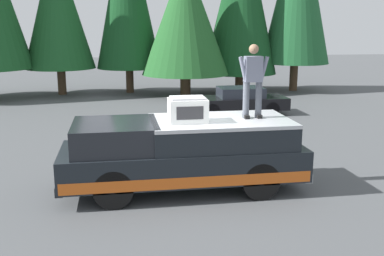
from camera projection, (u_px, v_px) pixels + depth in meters
name	position (u px, v px, depth m)	size (l,w,h in m)	color
ground_plane	(188.00, 189.00, 10.75)	(90.00, 90.00, 0.00)	#4C4F51
pickup_truck	(183.00, 153.00, 10.55)	(2.01, 5.54, 1.65)	black
compressor_unit	(188.00, 110.00, 10.16)	(0.65, 0.84, 0.56)	silver
person_on_truck_bed	(253.00, 79.00, 10.48)	(0.29, 0.72, 1.69)	#4C515B
parked_car_black	(239.00, 101.00, 19.62)	(1.64, 4.10, 1.16)	black
conifer_center_left	(185.00, 16.00, 24.02)	(4.66, 4.66, 7.25)	#4C3826
conifer_right	(57.00, 6.00, 24.25)	(3.76, 3.76, 8.08)	#4C3826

